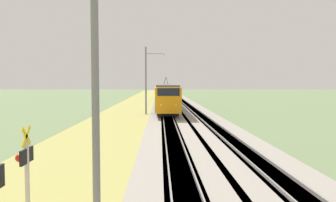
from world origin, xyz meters
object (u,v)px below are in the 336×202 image
Objects in this scene: catenary_mast_near at (97,70)px; catenary_mast_mid at (146,80)px; passenger_train at (164,92)px; crossing_signal_aux at (27,179)px.

catenary_mast_near reaches higher than catenary_mast_mid.
passenger_train is 57.20m from catenary_mast_near.
passenger_train is 23.44m from catenary_mast_mid.
catenary_mast_mid is at bearing -92.31° from crossing_signal_aux.
catenary_mast_mid reaches higher than crossing_signal_aux.
crossing_signal_aux is 35.56m from catenary_mast_mid.
catenary_mast_near is at bearing -2.70° from passenger_train.
catenary_mast_mid is at bearing -6.64° from passenger_train.
catenary_mast_mid is (-23.18, 2.70, 2.25)m from passenger_train.
passenger_train is 6.98× the size of catenary_mast_near.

